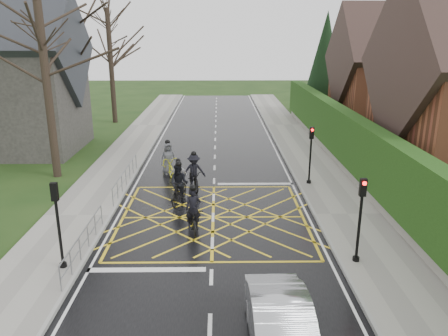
{
  "coord_description": "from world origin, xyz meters",
  "views": [
    {
      "loc": [
        0.27,
        -17.92,
        7.82
      ],
      "look_at": [
        0.53,
        3.26,
        1.3
      ],
      "focal_mm": 35.0,
      "sensor_mm": 36.0,
      "label": 1
    }
  ],
  "objects_px": {
    "cyclist_rear": "(193,216)",
    "car": "(282,330)",
    "cyclist_lead": "(168,162)",
    "cyclist_mid": "(194,175)",
    "cyclist_front": "(179,179)",
    "cyclist_back": "(179,187)"
  },
  "relations": [
    {
      "from": "cyclist_rear",
      "to": "cyclist_lead",
      "type": "relative_size",
      "value": 0.94
    },
    {
      "from": "cyclist_mid",
      "to": "car",
      "type": "relative_size",
      "value": 0.5
    },
    {
      "from": "cyclist_mid",
      "to": "car",
      "type": "height_order",
      "value": "cyclist_mid"
    },
    {
      "from": "cyclist_front",
      "to": "car",
      "type": "xyz_separation_m",
      "value": [
        3.66,
        -12.29,
        0.1
      ]
    },
    {
      "from": "cyclist_mid",
      "to": "cyclist_rear",
      "type": "bearing_deg",
      "value": -102.36
    },
    {
      "from": "cyclist_rear",
      "to": "cyclist_mid",
      "type": "distance_m",
      "value": 5.1
    },
    {
      "from": "cyclist_back",
      "to": "cyclist_lead",
      "type": "height_order",
      "value": "cyclist_back"
    },
    {
      "from": "cyclist_front",
      "to": "cyclist_back",
      "type": "bearing_deg",
      "value": -77.07
    },
    {
      "from": "cyclist_mid",
      "to": "cyclist_lead",
      "type": "relative_size",
      "value": 0.98
    },
    {
      "from": "cyclist_rear",
      "to": "cyclist_lead",
      "type": "distance_m",
      "value": 7.78
    },
    {
      "from": "cyclist_lead",
      "to": "car",
      "type": "bearing_deg",
      "value": -94.59
    },
    {
      "from": "cyclist_front",
      "to": "cyclist_lead",
      "type": "xyz_separation_m",
      "value": [
        -0.84,
        2.7,
        0.08
      ]
    },
    {
      "from": "cyclist_front",
      "to": "cyclist_lead",
      "type": "relative_size",
      "value": 0.78
    },
    {
      "from": "cyclist_rear",
      "to": "cyclist_mid",
      "type": "bearing_deg",
      "value": 83.62
    },
    {
      "from": "cyclist_rear",
      "to": "cyclist_lead",
      "type": "bearing_deg",
      "value": 94.82
    },
    {
      "from": "cyclist_rear",
      "to": "car",
      "type": "distance_m",
      "value": 7.89
    },
    {
      "from": "car",
      "to": "cyclist_mid",
      "type": "bearing_deg",
      "value": 101.27
    },
    {
      "from": "cyclist_rear",
      "to": "car",
      "type": "bearing_deg",
      "value": -79.57
    },
    {
      "from": "cyclist_rear",
      "to": "cyclist_front",
      "type": "relative_size",
      "value": 1.2
    },
    {
      "from": "cyclist_rear",
      "to": "car",
      "type": "xyz_separation_m",
      "value": [
        2.63,
        -7.43,
        0.09
      ]
    },
    {
      "from": "cyclist_mid",
      "to": "cyclist_lead",
      "type": "xyz_separation_m",
      "value": [
        -1.63,
        2.46,
        -0.03
      ]
    },
    {
      "from": "cyclist_front",
      "to": "cyclist_rear",
      "type": "bearing_deg",
      "value": -71.04
    }
  ]
}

